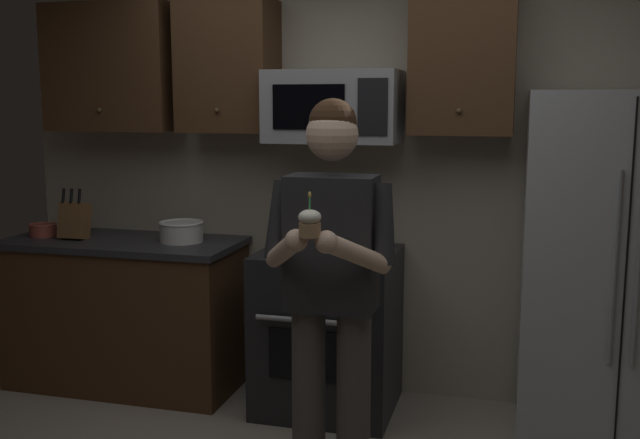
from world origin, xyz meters
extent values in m
cube|color=#B7AD99|center=(0.00, 1.75, 1.30)|extent=(4.40, 0.10, 2.60)
cube|color=black|center=(-0.15, 1.36, 0.46)|extent=(0.76, 0.66, 0.92)
cube|color=black|center=(-0.15, 1.02, 0.42)|extent=(0.48, 0.01, 0.28)
cylinder|color=#99999E|center=(-0.15, 1.00, 0.62)|extent=(0.60, 0.03, 0.03)
cylinder|color=black|center=(-0.33, 1.22, 0.93)|extent=(0.18, 0.18, 0.01)
cylinder|color=black|center=(0.03, 1.22, 0.93)|extent=(0.18, 0.18, 0.01)
cylinder|color=black|center=(-0.33, 1.50, 0.93)|extent=(0.18, 0.18, 0.01)
cylinder|color=black|center=(0.03, 1.50, 0.93)|extent=(0.18, 0.18, 0.01)
cube|color=#9EA0A5|center=(-0.15, 1.48, 1.72)|extent=(0.74, 0.40, 0.40)
cube|color=black|center=(-0.24, 1.28, 1.72)|extent=(0.40, 0.01, 0.24)
cube|color=black|center=(0.11, 1.28, 1.72)|extent=(0.16, 0.01, 0.30)
cube|color=#B7BABF|center=(1.35, 1.32, 0.90)|extent=(0.90, 0.72, 1.80)
cylinder|color=gray|center=(1.30, 0.94, 1.00)|extent=(0.02, 0.02, 0.90)
cylinder|color=gray|center=(1.40, 0.94, 1.00)|extent=(0.02, 0.02, 0.90)
cube|color=black|center=(1.35, 0.95, 0.90)|extent=(0.01, 0.01, 1.74)
cube|color=#4C301C|center=(-1.55, 1.53, 1.95)|extent=(0.80, 0.34, 0.76)
sphere|color=brown|center=(-1.55, 1.35, 1.70)|extent=(0.03, 0.03, 0.03)
cube|color=#4C301C|center=(-0.80, 1.53, 1.95)|extent=(0.55, 0.34, 0.76)
sphere|color=brown|center=(-0.80, 1.35, 1.70)|extent=(0.03, 0.03, 0.03)
cube|color=#4C301C|center=(0.55, 1.53, 1.95)|extent=(0.55, 0.34, 0.76)
sphere|color=brown|center=(0.55, 1.35, 1.70)|extent=(0.03, 0.03, 0.03)
cube|color=#4C301C|center=(-1.45, 1.38, 0.44)|extent=(1.40, 0.62, 0.88)
cube|color=#2D2D33|center=(-1.45, 1.38, 0.90)|extent=(1.44, 0.66, 0.04)
cube|color=brown|center=(-1.74, 1.33, 1.03)|extent=(0.16, 0.15, 0.24)
cylinder|color=black|center=(-1.80, 1.31, 1.19)|extent=(0.02, 0.04, 0.09)
cylinder|color=black|center=(-1.74, 1.31, 1.19)|extent=(0.02, 0.04, 0.09)
cylinder|color=black|center=(-1.69, 1.31, 1.19)|extent=(0.02, 0.04, 0.09)
cylinder|color=white|center=(-1.07, 1.40, 0.98)|extent=(0.26, 0.26, 0.11)
torus|color=white|center=(-1.07, 1.40, 1.03)|extent=(0.27, 0.27, 0.02)
cylinder|color=#B24C3F|center=(-1.98, 1.35, 0.96)|extent=(0.16, 0.16, 0.07)
torus|color=#B24C3F|center=(-1.98, 1.35, 0.99)|extent=(0.17, 0.17, 0.01)
cylinder|color=#4C4742|center=(0.00, 0.44, 0.43)|extent=(0.15, 0.15, 0.86)
cylinder|color=#4C4742|center=(0.20, 0.44, 0.43)|extent=(0.15, 0.15, 0.86)
cube|color=#262628|center=(0.10, 0.44, 1.15)|extent=(0.38, 0.22, 0.58)
sphere|color=beige|center=(0.10, 0.44, 1.61)|extent=(0.22, 0.22, 0.22)
sphere|color=#382314|center=(0.10, 0.45, 1.66)|extent=(0.20, 0.20, 0.20)
cylinder|color=#262628|center=(-0.12, 0.41, 1.25)|extent=(0.15, 0.18, 0.35)
cylinder|color=beige|center=(-0.05, 0.25, 1.15)|extent=(0.26, 0.33, 0.21)
sphere|color=beige|center=(0.04, 0.12, 1.22)|extent=(0.09, 0.09, 0.09)
cylinder|color=#262628|center=(0.33, 0.41, 1.25)|extent=(0.15, 0.18, 0.35)
cylinder|color=beige|center=(0.25, 0.25, 1.15)|extent=(0.26, 0.33, 0.21)
sphere|color=beige|center=(0.16, 0.12, 1.22)|extent=(0.09, 0.09, 0.09)
cylinder|color=#A87F56|center=(0.10, 0.10, 1.26)|extent=(0.08, 0.08, 0.06)
ellipsoid|color=white|center=(0.10, 0.10, 1.31)|extent=(0.09, 0.09, 0.06)
cylinder|color=#4CBF66|center=(0.10, 0.10, 1.36)|extent=(0.01, 0.01, 0.06)
ellipsoid|color=#FFD159|center=(0.10, 0.10, 1.40)|extent=(0.01, 0.01, 0.02)
camera|label=1|loc=(0.86, -2.53, 1.74)|focal=41.07mm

